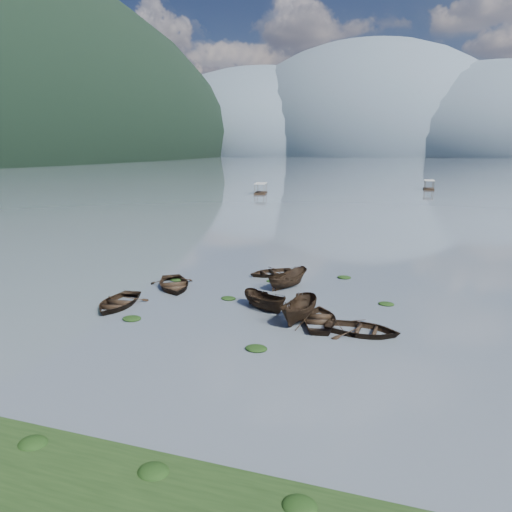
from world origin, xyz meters
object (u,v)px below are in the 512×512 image
(pontoon_centre, at_px, (429,190))
(pontoon_left, at_px, (261,194))
(rowboat_3, at_px, (320,323))
(rowboat_0, at_px, (118,306))

(pontoon_centre, bearing_deg, pontoon_left, -147.68)
(rowboat_3, relative_size, pontoon_centre, 0.69)
(rowboat_0, bearing_deg, pontoon_centre, 71.05)
(rowboat_0, height_order, pontoon_left, pontoon_left)
(rowboat_0, distance_m, pontoon_centre, 111.35)
(rowboat_0, bearing_deg, rowboat_3, -1.12)
(pontoon_left, bearing_deg, pontoon_centre, 21.51)
(pontoon_left, xyz_separation_m, pontoon_centre, (40.49, 25.37, 0.00))
(pontoon_left, height_order, pontoon_centre, pontoon_left)
(rowboat_3, xyz_separation_m, pontoon_left, (-29.03, 81.88, 0.00))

